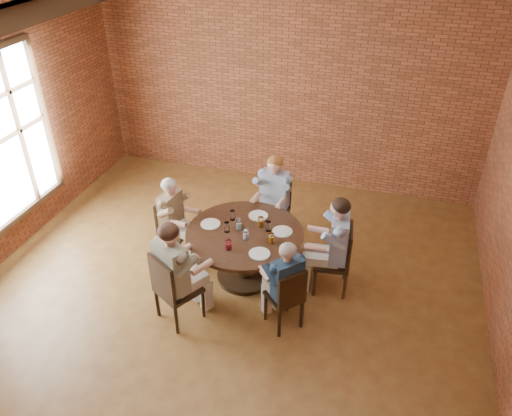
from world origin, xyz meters
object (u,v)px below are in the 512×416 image
(chair_a, at_px, (339,257))
(chair_e, at_px, (287,297))
(diner_a, at_px, (333,246))
(chair_b, at_px, (275,205))
(chair_c, at_px, (171,226))
(chair_d, at_px, (171,287))
(diner_d, at_px, (177,272))
(diner_e, at_px, (285,285))
(diner_c, at_px, (175,220))
(diner_b, at_px, (273,199))
(dining_table, at_px, (245,246))
(smartphone, at_px, (265,256))

(chair_a, bearing_deg, chair_e, -34.87)
(diner_a, height_order, chair_b, diner_a)
(chair_c, distance_m, chair_d, 1.31)
(diner_d, distance_m, diner_e, 1.26)
(chair_a, height_order, diner_c, diner_c)
(diner_b, height_order, diner_d, diner_d)
(diner_a, height_order, diner_c, diner_a)
(chair_a, distance_m, diner_c, 2.28)
(diner_a, bearing_deg, diner_d, -64.27)
(dining_table, relative_size, chair_a, 1.58)
(chair_a, xyz_separation_m, smartphone, (-0.83, -0.53, 0.24))
(chair_d, bearing_deg, dining_table, -90.00)
(chair_b, height_order, diner_d, diner_d)
(chair_b, height_order, chair_c, chair_b)
(dining_table, xyz_separation_m, chair_c, (-1.14, 0.19, -0.04))
(dining_table, bearing_deg, diner_b, 84.00)
(diner_b, xyz_separation_m, chair_c, (-1.25, -0.84, -0.17))
(diner_b, relative_size, smartphone, 9.70)
(dining_table, height_order, chair_e, chair_e)
(diner_a, bearing_deg, chair_c, -97.99)
(diner_c, height_order, diner_d, diner_d)
(chair_a, bearing_deg, chair_d, -64.16)
(diner_c, relative_size, smartphone, 9.17)
(chair_c, bearing_deg, chair_a, -81.85)
(chair_a, xyz_separation_m, diner_a, (-0.09, -0.01, 0.17))
(diner_d, relative_size, diner_e, 1.15)
(chair_d, bearing_deg, chair_a, -117.40)
(chair_e, bearing_deg, chair_b, -116.94)
(chair_a, height_order, diner_d, diner_d)
(diner_a, height_order, diner_e, diner_a)
(chair_a, bearing_deg, chair_b, -137.95)
(dining_table, distance_m, diner_c, 1.08)
(chair_c, bearing_deg, dining_table, -90.00)
(chair_a, relative_size, chair_c, 1.07)
(dining_table, relative_size, diner_d, 1.09)
(diner_a, height_order, smartphone, diner_a)
(chair_b, xyz_separation_m, chair_c, (-1.25, -0.92, -0.02))
(diner_c, height_order, smartphone, diner_c)
(diner_d, xyz_separation_m, smartphone, (0.92, 0.52, 0.06))
(diner_c, bearing_deg, chair_e, -107.04)
(diner_a, height_order, diner_b, diner_a)
(chair_c, bearing_deg, smartphone, -101.64)
(diner_a, relative_size, diner_d, 0.98)
(diner_c, bearing_deg, smartphone, -102.19)
(dining_table, distance_m, chair_a, 1.22)
(diner_d, bearing_deg, diner_c, -33.98)
(chair_b, relative_size, chair_e, 1.07)
(chair_c, height_order, diner_c, diner_c)
(chair_d, height_order, diner_d, diner_d)
(chair_c, relative_size, diner_d, 0.64)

